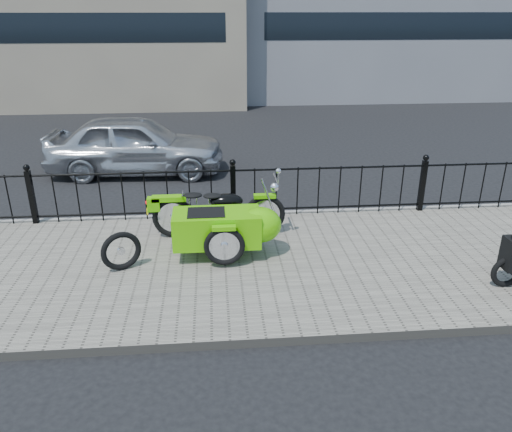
{
  "coord_description": "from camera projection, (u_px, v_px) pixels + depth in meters",
  "views": [
    {
      "loc": [
        -0.32,
        -7.12,
        3.63
      ],
      "look_at": [
        0.29,
        -0.1,
        0.69
      ],
      "focal_mm": 35.0,
      "sensor_mm": 36.0,
      "label": 1
    }
  ],
  "objects": [
    {
      "name": "sedan_car",
      "position": [
        136.0,
        145.0,
        11.64
      ],
      "size": [
        4.12,
        1.81,
        1.38
      ],
      "primitive_type": "imported",
      "rotation": [
        0.0,
        0.0,
        1.53
      ],
      "color": "silver",
      "rests_on": "ground"
    },
    {
      "name": "spare_tire",
      "position": [
        121.0,
        251.0,
        7.15
      ],
      "size": [
        0.57,
        0.34,
        0.59
      ],
      "primitive_type": "torus",
      "rotation": [
        1.57,
        0.0,
        0.46
      ],
      "color": "black",
      "rests_on": "sidewalk"
    },
    {
      "name": "ground",
      "position": [
        237.0,
        254.0,
        7.97
      ],
      "size": [
        120.0,
        120.0,
        0.0
      ],
      "primitive_type": "plane",
      "color": "black",
      "rests_on": "ground"
    },
    {
      "name": "sidewalk",
      "position": [
        239.0,
        266.0,
        7.49
      ],
      "size": [
        30.0,
        3.8,
        0.12
      ],
      "primitive_type": "cube",
      "color": "#6C665B",
      "rests_on": "ground"
    },
    {
      "name": "curb",
      "position": [
        233.0,
        216.0,
        9.27
      ],
      "size": [
        30.0,
        0.1,
        0.12
      ],
      "primitive_type": "cube",
      "color": "gray",
      "rests_on": "ground"
    },
    {
      "name": "motorcycle_sidecar",
      "position": [
        228.0,
        223.0,
        7.62
      ],
      "size": [
        2.28,
        1.48,
        0.98
      ],
      "color": "black",
      "rests_on": "sidewalk"
    },
    {
      "name": "iron_fence",
      "position": [
        233.0,
        192.0,
        8.94
      ],
      "size": [
        14.11,
        0.11,
        1.08
      ],
      "color": "black",
      "rests_on": "sidewalk"
    }
  ]
}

